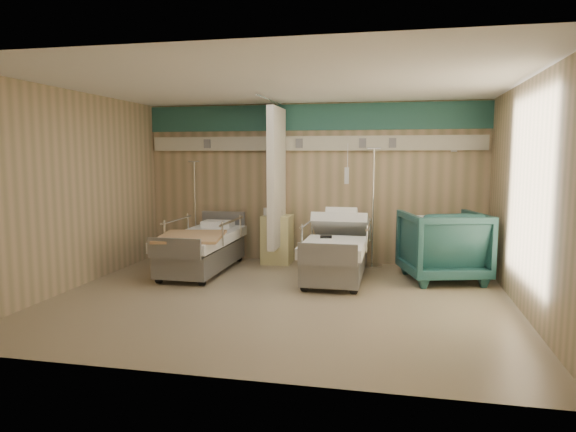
{
  "coord_description": "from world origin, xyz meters",
  "views": [
    {
      "loc": [
        1.48,
        -6.48,
        1.89
      ],
      "look_at": [
        -0.02,
        0.6,
        1.03
      ],
      "focal_mm": 32.0,
      "sensor_mm": 36.0,
      "label": 1
    }
  ],
  "objects_px": {
    "bedside_cabinet": "(277,239)",
    "visitor_armchair": "(443,245)",
    "iv_stand_right": "(372,242)",
    "bed_right": "(336,258)",
    "bed_left": "(202,252)",
    "iv_stand_left": "(196,239)"
  },
  "relations": [
    {
      "from": "bedside_cabinet",
      "to": "visitor_armchair",
      "type": "height_order",
      "value": "visitor_armchair"
    },
    {
      "from": "bed_left",
      "to": "bedside_cabinet",
      "type": "relative_size",
      "value": 2.54
    },
    {
      "from": "bed_right",
      "to": "iv_stand_left",
      "type": "relative_size",
      "value": 1.2
    },
    {
      "from": "bed_left",
      "to": "visitor_armchair",
      "type": "distance_m",
      "value": 3.8
    },
    {
      "from": "visitor_armchair",
      "to": "iv_stand_right",
      "type": "relative_size",
      "value": 0.58
    },
    {
      "from": "bed_right",
      "to": "iv_stand_left",
      "type": "distance_m",
      "value": 2.83
    },
    {
      "from": "bed_right",
      "to": "iv_stand_left",
      "type": "bearing_deg",
      "value": 161.3
    },
    {
      "from": "bedside_cabinet",
      "to": "bed_left",
      "type": "bearing_deg",
      "value": -139.4
    },
    {
      "from": "iv_stand_right",
      "to": "iv_stand_left",
      "type": "distance_m",
      "value": 3.18
    },
    {
      "from": "bed_right",
      "to": "bedside_cabinet",
      "type": "distance_m",
      "value": 1.46
    },
    {
      "from": "bed_left",
      "to": "visitor_armchair",
      "type": "xyz_separation_m",
      "value": [
        3.79,
        0.2,
        0.22
      ]
    },
    {
      "from": "visitor_armchair",
      "to": "iv_stand_right",
      "type": "xyz_separation_m",
      "value": [
        -1.09,
        0.77,
        -0.12
      ]
    },
    {
      "from": "bedside_cabinet",
      "to": "iv_stand_left",
      "type": "height_order",
      "value": "iv_stand_left"
    },
    {
      "from": "bed_left",
      "to": "iv_stand_left",
      "type": "distance_m",
      "value": 1.03
    },
    {
      "from": "bed_left",
      "to": "iv_stand_right",
      "type": "relative_size",
      "value": 1.07
    },
    {
      "from": "visitor_armchair",
      "to": "iv_stand_right",
      "type": "bearing_deg",
      "value": -50.73
    },
    {
      "from": "bedside_cabinet",
      "to": "iv_stand_right",
      "type": "distance_m",
      "value": 1.65
    },
    {
      "from": "bed_right",
      "to": "visitor_armchair",
      "type": "height_order",
      "value": "visitor_armchair"
    },
    {
      "from": "bedside_cabinet",
      "to": "iv_stand_right",
      "type": "xyz_separation_m",
      "value": [
        1.65,
        0.07,
        -0.01
      ]
    },
    {
      "from": "iv_stand_right",
      "to": "iv_stand_left",
      "type": "relative_size",
      "value": 1.13
    },
    {
      "from": "bed_right",
      "to": "bedside_cabinet",
      "type": "height_order",
      "value": "bedside_cabinet"
    },
    {
      "from": "bed_left",
      "to": "iv_stand_right",
      "type": "distance_m",
      "value": 2.87
    }
  ]
}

